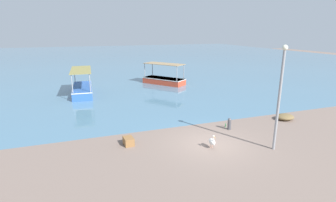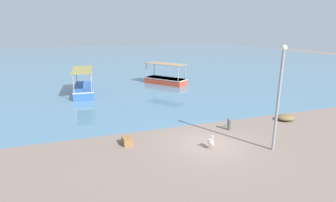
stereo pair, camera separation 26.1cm
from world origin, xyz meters
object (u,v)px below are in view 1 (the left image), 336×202
fishing_boat_center (164,80)px  lamp_post (280,93)px  fishing_boat_near_left (82,89)px  pelican (212,142)px  mooring_bollard (229,123)px  net_pile (285,117)px  glass_bottle (226,125)px  cargo_crate (129,141)px

fishing_boat_center → lamp_post: lamp_post is taller
fishing_boat_near_left → pelican: bearing=-68.2°
fishing_boat_center → mooring_bollard: (-0.77, -15.06, -0.10)m
mooring_bollard → net_pile: bearing=3.7°
glass_bottle → cargo_crate: bearing=-174.8°
fishing_boat_center → pelican: bearing=-100.3°
mooring_bollard → cargo_crate: mooring_bollard is taller
pelican → mooring_bollard: bearing=40.8°
fishing_boat_near_left → mooring_bollard: fishing_boat_near_left is taller
fishing_boat_near_left → lamp_post: bearing=-60.9°
pelican → cargo_crate: bearing=155.1°
lamp_post → mooring_bollard: (-0.67, 3.23, -2.66)m
fishing_boat_near_left → lamp_post: size_ratio=1.06×
pelican → cargo_crate: size_ratio=1.15×
pelican → cargo_crate: 4.53m
cargo_crate → glass_bottle: 6.52m
fishing_boat_center → glass_bottle: size_ratio=18.56×
fishing_boat_near_left → cargo_crate: 13.22m
net_pile → lamp_post: bearing=-138.9°
mooring_bollard → glass_bottle: bearing=85.8°
fishing_boat_center → net_pile: size_ratio=3.94×
pelican → glass_bottle: 3.46m
lamp_post → mooring_bollard: 4.24m
cargo_crate → net_pile: bearing=2.2°
glass_bottle → fishing_boat_center: bearing=87.1°
lamp_post → net_pile: lamp_post is taller
mooring_bollard → glass_bottle: 0.56m
fishing_boat_near_left → net_pile: (13.07, -12.65, -0.34)m
fishing_boat_center → cargo_crate: bearing=-115.5°
net_pile → glass_bottle: net_pile is taller
lamp_post → glass_bottle: bearing=99.7°
net_pile → cargo_crate: 11.19m
fishing_boat_center → net_pile: (3.96, -14.75, -0.31)m
pelican → lamp_post: size_ratio=0.15×
fishing_boat_center → glass_bottle: fishing_boat_center is taller
fishing_boat_center → net_pile: bearing=-75.0°
lamp_post → net_pile: bearing=41.1°
cargo_crate → glass_bottle: bearing=5.2°
fishing_boat_near_left → glass_bottle: (8.38, -12.49, -0.43)m
fishing_boat_near_left → mooring_bollard: size_ratio=7.59×
mooring_bollard → fishing_boat_center: bearing=87.1°
fishing_boat_near_left → mooring_bollard: 15.42m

